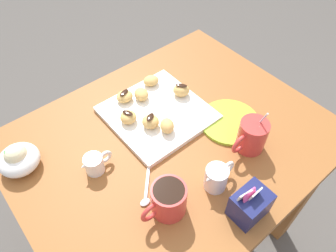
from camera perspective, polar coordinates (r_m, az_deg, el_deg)
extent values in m
plane|color=#514C47|center=(1.60, 0.45, -18.82)|extent=(8.00, 8.00, 0.00)
cube|color=#935628|center=(0.97, 0.71, -2.81)|extent=(0.93, 0.74, 0.04)
cube|color=#935628|center=(1.57, 4.44, 3.31)|extent=(0.07, 0.07, 0.70)
cube|color=#935628|center=(1.36, -21.97, -12.77)|extent=(0.07, 0.07, 0.70)
cube|color=#935628|center=(1.39, 22.51, -11.34)|extent=(0.07, 0.07, 0.70)
cube|color=white|center=(1.01, -1.94, 2.32)|extent=(0.29, 0.29, 0.02)
cylinder|color=red|center=(0.92, 14.87, -1.67)|extent=(0.08, 0.08, 0.10)
torus|color=red|center=(0.89, 12.85, -3.12)|extent=(0.06, 0.01, 0.06)
cylinder|color=black|center=(0.89, 15.42, 0.08)|extent=(0.07, 0.07, 0.01)
cylinder|color=silver|center=(0.91, 16.00, 0.38)|extent=(0.02, 0.04, 0.13)
cylinder|color=red|center=(0.79, 0.14, -13.07)|extent=(0.09, 0.09, 0.09)
torus|color=red|center=(0.77, -3.05, -15.17)|extent=(0.06, 0.01, 0.06)
cylinder|color=black|center=(0.75, 0.15, -11.66)|extent=(0.08, 0.08, 0.01)
cylinder|color=white|center=(0.84, 8.63, -9.24)|extent=(0.06, 0.06, 0.07)
cone|color=white|center=(0.80, 7.41, -9.42)|extent=(0.02, 0.02, 0.02)
torus|color=white|center=(0.85, 10.54, -7.60)|extent=(0.05, 0.01, 0.05)
cylinder|color=white|center=(0.81, 8.87, -8.14)|extent=(0.05, 0.05, 0.01)
cube|color=#191E51|center=(0.81, 14.54, -13.57)|extent=(0.09, 0.07, 0.08)
cube|color=white|center=(0.77, 15.43, -11.71)|extent=(0.04, 0.01, 0.03)
cube|color=#EA4C93|center=(0.76, 14.42, -11.95)|extent=(0.04, 0.01, 0.03)
cube|color=white|center=(0.76, 13.61, -12.06)|extent=(0.04, 0.01, 0.03)
ellipsoid|color=white|center=(0.96, -25.24, -5.50)|extent=(0.11, 0.11, 0.06)
sphere|color=#F4E5B2|center=(0.94, -25.67, -4.74)|extent=(0.06, 0.06, 0.06)
ellipsoid|color=green|center=(0.93, -26.71, -4.44)|extent=(0.03, 0.03, 0.01)
cylinder|color=white|center=(0.89, -13.16, -6.73)|extent=(0.05, 0.05, 0.05)
cone|color=white|center=(0.87, -14.75, -6.91)|extent=(0.02, 0.02, 0.02)
torus|color=white|center=(0.89, -11.23, -5.44)|extent=(0.04, 0.01, 0.04)
cylinder|color=black|center=(0.87, -13.41, -5.94)|extent=(0.04, 0.04, 0.01)
cylinder|color=#9EC633|center=(1.00, 11.04, 0.78)|extent=(0.19, 0.19, 0.01)
cube|color=silver|center=(0.87, -3.67, -9.15)|extent=(0.11, 0.12, 0.00)
ellipsoid|color=silver|center=(0.83, -4.15, -13.50)|extent=(0.03, 0.02, 0.01)
ellipsoid|color=#E5B260|center=(0.95, -3.16, 0.79)|extent=(0.07, 0.07, 0.04)
ellipsoid|color=black|center=(0.93, -3.22, 1.61)|extent=(0.04, 0.03, 0.00)
ellipsoid|color=#E5B260|center=(1.04, 2.41, 6.46)|extent=(0.07, 0.07, 0.04)
ellipsoid|color=black|center=(1.03, 2.45, 7.31)|extent=(0.04, 0.04, 0.00)
ellipsoid|color=#E5B260|center=(1.03, -4.83, 5.72)|extent=(0.06, 0.06, 0.03)
ellipsoid|color=#E5B260|center=(0.93, -0.17, 0.04)|extent=(0.06, 0.07, 0.04)
ellipsoid|color=#E5B260|center=(1.03, -7.82, 5.27)|extent=(0.06, 0.05, 0.03)
ellipsoid|color=black|center=(1.02, -7.92, 5.97)|extent=(0.04, 0.03, 0.00)
ellipsoid|color=#E5B260|center=(0.97, -7.17, 1.58)|extent=(0.07, 0.07, 0.04)
ellipsoid|color=black|center=(0.95, -7.28, 2.35)|extent=(0.03, 0.04, 0.00)
ellipsoid|color=#E5B260|center=(1.08, -3.07, 8.15)|extent=(0.06, 0.06, 0.03)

